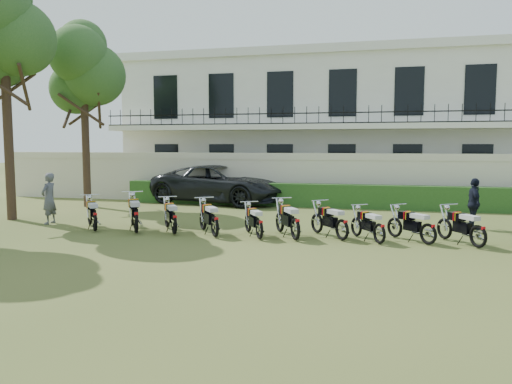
# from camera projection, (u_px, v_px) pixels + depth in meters

# --- Properties ---
(ground) EXTENTS (100.00, 100.00, 0.00)m
(ground) POSITION_uv_depth(u_px,v_px,m) (263.00, 236.00, 14.65)
(ground) COLOR #405120
(ground) RESTS_ON ground
(perimeter_wall) EXTENTS (30.00, 0.35, 2.30)m
(perimeter_wall) POSITION_uv_depth(u_px,v_px,m) (304.00, 178.00, 22.26)
(perimeter_wall) COLOR beige
(perimeter_wall) RESTS_ON ground
(hedge) EXTENTS (18.00, 0.60, 1.00)m
(hedge) POSITION_uv_depth(u_px,v_px,m) (324.00, 196.00, 21.31)
(hedge) COLOR #204016
(hedge) RESTS_ON ground
(building) EXTENTS (20.40, 9.60, 7.40)m
(building) POSITION_uv_depth(u_px,v_px,m) (320.00, 126.00, 27.77)
(building) COLOR white
(building) RESTS_ON ground
(tree_west_mid) EXTENTS (3.40, 3.20, 8.82)m
(tree_west_mid) POSITION_uv_depth(u_px,v_px,m) (4.00, 29.00, 17.24)
(tree_west_mid) COLOR #473323
(tree_west_mid) RESTS_ON ground
(tree_west_near) EXTENTS (3.40, 3.20, 7.90)m
(tree_west_near) POSITION_uv_depth(u_px,v_px,m) (84.00, 68.00, 21.06)
(tree_west_near) COLOR #473323
(tree_west_near) RESTS_ON ground
(motorcycle_0) EXTENTS (1.27, 1.54, 1.04)m
(motorcycle_0) POSITION_uv_depth(u_px,v_px,m) (95.00, 217.00, 15.31)
(motorcycle_0) COLOR black
(motorcycle_0) RESTS_ON ground
(motorcycle_1) EXTENTS (1.20, 1.86, 1.16)m
(motorcycle_1) POSITION_uv_depth(u_px,v_px,m) (136.00, 217.00, 14.94)
(motorcycle_1) COLOR black
(motorcycle_1) RESTS_ON ground
(motorcycle_2) EXTENTS (1.11, 1.63, 1.03)m
(motorcycle_2) POSITION_uv_depth(u_px,v_px,m) (174.00, 219.00, 14.78)
(motorcycle_2) COLOR black
(motorcycle_2) RESTS_ON ground
(motorcycle_3) EXTENTS (1.18, 1.64, 1.05)m
(motorcycle_3) POSITION_uv_depth(u_px,v_px,m) (215.00, 221.00, 14.33)
(motorcycle_3) COLOR black
(motorcycle_3) RESTS_ON ground
(motorcycle_4) EXTENTS (0.96, 1.58, 0.97)m
(motorcycle_4) POSITION_uv_depth(u_px,v_px,m) (259.00, 224.00, 14.02)
(motorcycle_4) COLOR black
(motorcycle_4) RESTS_ON ground
(motorcycle_5) EXTENTS (1.07, 1.77, 1.08)m
(motorcycle_5) POSITION_uv_depth(u_px,v_px,m) (295.00, 223.00, 13.86)
(motorcycle_5) COLOR black
(motorcycle_5) RESTS_ON ground
(motorcycle_6) EXTENTS (1.27, 1.50, 1.02)m
(motorcycle_6) POSITION_uv_depth(u_px,v_px,m) (342.00, 224.00, 13.87)
(motorcycle_6) COLOR black
(motorcycle_6) RESTS_ON ground
(motorcycle_7) EXTENTS (1.03, 1.51, 0.95)m
(motorcycle_7) POSITION_uv_depth(u_px,v_px,m) (380.00, 229.00, 13.38)
(motorcycle_7) COLOR black
(motorcycle_7) RESTS_ON ground
(motorcycle_8) EXTENTS (1.29, 1.38, 0.98)m
(motorcycle_8) POSITION_uv_depth(u_px,v_px,m) (428.00, 229.00, 13.28)
(motorcycle_8) COLOR black
(motorcycle_8) RESTS_ON ground
(motorcycle_9) EXTENTS (1.10, 1.62, 1.02)m
(motorcycle_9) POSITION_uv_depth(u_px,v_px,m) (478.00, 231.00, 12.85)
(motorcycle_9) COLOR black
(motorcycle_9) RESTS_ON ground
(suv) EXTENTS (6.70, 4.09, 1.74)m
(suv) POSITION_uv_depth(u_px,v_px,m) (219.00, 184.00, 22.82)
(suv) COLOR black
(suv) RESTS_ON ground
(inspector) EXTENTS (0.42, 0.63, 1.74)m
(inspector) POSITION_uv_depth(u_px,v_px,m) (49.00, 198.00, 16.86)
(inspector) COLOR slate
(inspector) RESTS_ON ground
(officer_5) EXTENTS (0.51, 1.00, 1.63)m
(officer_5) POSITION_uv_depth(u_px,v_px,m) (474.00, 204.00, 15.80)
(officer_5) COLOR black
(officer_5) RESTS_ON ground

